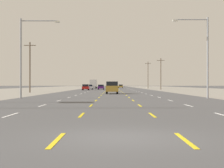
# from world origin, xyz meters

# --- Properties ---
(ground_plane) EXTENTS (572.00, 572.00, 0.00)m
(ground_plane) POSITION_xyz_m (0.00, 66.00, 0.00)
(ground_plane) COLOR #4C4C4F
(lot_apron_left) EXTENTS (28.00, 440.00, 0.01)m
(lot_apron_left) POSITION_xyz_m (-24.75, 66.00, 0.00)
(lot_apron_left) COLOR gray
(lot_apron_left) RESTS_ON ground
(lot_apron_right) EXTENTS (28.00, 440.00, 0.01)m
(lot_apron_right) POSITION_xyz_m (24.75, 66.00, 0.00)
(lot_apron_right) COLOR gray
(lot_apron_right) RESTS_ON ground
(lane_markings) EXTENTS (10.64, 227.60, 0.01)m
(lane_markings) POSITION_xyz_m (0.00, 104.50, 0.01)
(lane_markings) COLOR white
(lane_markings) RESTS_ON ground
(signal_span_wire) EXTENTS (25.63, 0.53, 9.88)m
(signal_span_wire) POSITION_xyz_m (0.44, 11.79, 5.83)
(signal_span_wire) COLOR brown
(signal_span_wire) RESTS_ON ground
(suv_center_turn_nearest) EXTENTS (1.98, 4.90, 1.98)m
(suv_center_turn_nearest) POSITION_xyz_m (-0.24, 44.78, 1.03)
(suv_center_turn_nearest) COLOR #B28C33
(suv_center_turn_nearest) RESTS_ON ground
(hatchback_far_left_near) EXTENTS (1.72, 3.90, 1.54)m
(hatchback_far_left_near) POSITION_xyz_m (-7.18, 79.10, 0.78)
(hatchback_far_left_near) COLOR red
(hatchback_far_left_near) RESTS_ON ground
(sedan_inner_left_mid) EXTENTS (1.80, 4.50, 1.46)m
(sedan_inner_left_mid) POSITION_xyz_m (-3.47, 89.07, 0.76)
(sedan_inner_left_mid) COLOR #4C196B
(sedan_inner_left_mid) RESTS_ON ground
(sedan_far_left_midfar) EXTENTS (1.80, 4.50, 1.46)m
(sedan_far_left_midfar) POSITION_xyz_m (-7.00, 92.58, 0.76)
(sedan_far_left_midfar) COLOR silver
(sedan_far_left_midfar) RESTS_ON ground
(box_truck_far_left_far) EXTENTS (2.40, 7.20, 3.23)m
(box_truck_far_left_far) POSITION_xyz_m (-7.12, 114.38, 1.84)
(box_truck_far_left_far) COLOR white
(box_truck_far_left_far) RESTS_ON ground
(sedan_inner_right_farther) EXTENTS (1.80, 4.50, 1.46)m
(sedan_inner_right_farther) POSITION_xyz_m (3.34, 129.58, 0.76)
(sedan_inner_right_farther) COLOR #B28C33
(sedan_inner_right_farther) RESTS_ON ground
(streetlight_left_row_0) EXTENTS (4.31, 0.26, 8.68)m
(streetlight_left_row_0) POSITION_xyz_m (-9.66, 26.84, 5.11)
(streetlight_left_row_0) COLOR gray
(streetlight_left_row_0) RESTS_ON ground
(streetlight_right_row_0) EXTENTS (3.89, 0.26, 8.81)m
(streetlight_right_row_0) POSITION_xyz_m (9.74, 26.84, 5.13)
(streetlight_right_row_0) COLOR gray
(streetlight_right_row_0) RESTS_ON ground
(utility_pole_left_row_1) EXTENTS (2.20, 0.26, 9.39)m
(utility_pole_left_row_1) POSITION_xyz_m (-15.54, 52.90, 4.89)
(utility_pole_left_row_1) COLOR brown
(utility_pole_left_row_1) RESTS_ON ground
(utility_pole_right_row_2) EXTENTS (2.20, 0.26, 8.87)m
(utility_pole_right_row_2) POSITION_xyz_m (13.51, 85.12, 4.63)
(utility_pole_right_row_2) COLOR brown
(utility_pole_right_row_2) RESTS_ON ground
(utility_pole_right_row_3) EXTENTS (2.20, 0.26, 9.86)m
(utility_pole_right_row_3) POSITION_xyz_m (13.00, 114.10, 5.12)
(utility_pole_right_row_3) COLOR brown
(utility_pole_right_row_3) RESTS_ON ground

